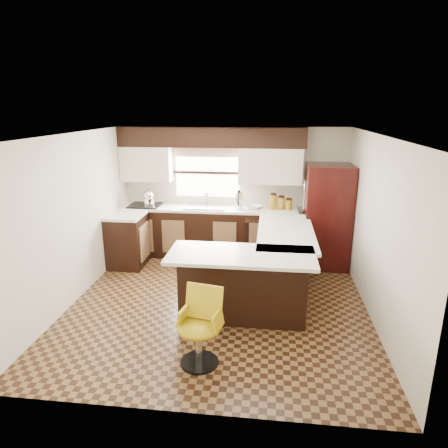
# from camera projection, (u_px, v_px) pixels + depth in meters

# --- Properties ---
(floor) EXTENTS (4.40, 4.40, 0.00)m
(floor) POSITION_uv_depth(u_px,v_px,m) (219.00, 302.00, 5.83)
(floor) COLOR #49301A
(floor) RESTS_ON ground
(ceiling) EXTENTS (4.40, 4.40, 0.00)m
(ceiling) POSITION_uv_depth(u_px,v_px,m) (218.00, 135.00, 5.15)
(ceiling) COLOR silver
(ceiling) RESTS_ON wall_back
(wall_back) EXTENTS (4.40, 0.00, 4.40)m
(wall_back) POSITION_uv_depth(u_px,v_px,m) (234.00, 191.00, 7.58)
(wall_back) COLOR beige
(wall_back) RESTS_ON floor
(wall_front) EXTENTS (4.40, 0.00, 4.40)m
(wall_front) POSITION_uv_depth(u_px,v_px,m) (184.00, 297.00, 3.39)
(wall_front) COLOR beige
(wall_front) RESTS_ON floor
(wall_left) EXTENTS (0.00, 4.40, 4.40)m
(wall_left) POSITION_uv_depth(u_px,v_px,m) (74.00, 219.00, 5.73)
(wall_left) COLOR beige
(wall_left) RESTS_ON floor
(wall_right) EXTENTS (0.00, 4.40, 4.40)m
(wall_right) POSITION_uv_depth(u_px,v_px,m) (376.00, 229.00, 5.25)
(wall_right) COLOR beige
(wall_right) RESTS_ON floor
(base_cab_back) EXTENTS (3.30, 0.60, 0.90)m
(base_cab_back) POSITION_uv_depth(u_px,v_px,m) (208.00, 233.00, 7.56)
(base_cab_back) COLOR black
(base_cab_back) RESTS_ON floor
(base_cab_left) EXTENTS (0.60, 0.70, 0.90)m
(base_cab_left) POSITION_uv_depth(u_px,v_px,m) (128.00, 241.00, 7.10)
(base_cab_left) COLOR black
(base_cab_left) RESTS_ON floor
(counter_back) EXTENTS (3.30, 0.60, 0.04)m
(counter_back) POSITION_uv_depth(u_px,v_px,m) (208.00, 209.00, 7.43)
(counter_back) COLOR silver
(counter_back) RESTS_ON base_cab_back
(counter_left) EXTENTS (0.60, 0.70, 0.04)m
(counter_left) POSITION_uv_depth(u_px,v_px,m) (126.00, 215.00, 6.96)
(counter_left) COLOR silver
(counter_left) RESTS_ON base_cab_left
(soffit) EXTENTS (3.40, 0.35, 0.36)m
(soffit) POSITION_uv_depth(u_px,v_px,m) (211.00, 137.00, 7.17)
(soffit) COLOR black
(soffit) RESTS_ON wall_back
(upper_cab_left) EXTENTS (0.94, 0.35, 0.64)m
(upper_cab_left) POSITION_uv_depth(u_px,v_px,m) (147.00, 164.00, 7.45)
(upper_cab_left) COLOR beige
(upper_cab_left) RESTS_ON wall_back
(upper_cab_right) EXTENTS (1.14, 0.35, 0.64)m
(upper_cab_right) POSITION_uv_depth(u_px,v_px,m) (270.00, 166.00, 7.19)
(upper_cab_right) COLOR beige
(upper_cab_right) RESTS_ON wall_back
(window_pane) EXTENTS (1.20, 0.02, 0.90)m
(window_pane) POSITION_uv_depth(u_px,v_px,m) (207.00, 173.00, 7.52)
(window_pane) COLOR white
(window_pane) RESTS_ON wall_back
(valance) EXTENTS (1.30, 0.06, 0.18)m
(valance) POSITION_uv_depth(u_px,v_px,m) (207.00, 152.00, 7.37)
(valance) COLOR #D19B93
(valance) RESTS_ON wall_back
(sink) EXTENTS (0.75, 0.45, 0.03)m
(sink) POSITION_uv_depth(u_px,v_px,m) (205.00, 207.00, 7.40)
(sink) COLOR #B2B2B7
(sink) RESTS_ON counter_back
(dishwasher) EXTENTS (0.58, 0.03, 0.78)m
(dishwasher) POSITION_uv_depth(u_px,v_px,m) (261.00, 241.00, 7.18)
(dishwasher) COLOR black
(dishwasher) RESTS_ON floor
(cooktop) EXTENTS (0.58, 0.50, 0.02)m
(cooktop) POSITION_uv_depth(u_px,v_px,m) (145.00, 205.00, 7.53)
(cooktop) COLOR black
(cooktop) RESTS_ON counter_back
(peninsula_long) EXTENTS (0.60, 1.95, 0.90)m
(peninsula_long) POSITION_uv_depth(u_px,v_px,m) (281.00, 261.00, 6.20)
(peninsula_long) COLOR black
(peninsula_long) RESTS_ON floor
(peninsula_return) EXTENTS (1.65, 0.60, 0.90)m
(peninsula_return) POSITION_uv_depth(u_px,v_px,m) (243.00, 286.00, 5.33)
(peninsula_return) COLOR black
(peninsula_return) RESTS_ON floor
(counter_pen_long) EXTENTS (0.84, 1.95, 0.04)m
(counter_pen_long) POSITION_uv_depth(u_px,v_px,m) (286.00, 232.00, 6.05)
(counter_pen_long) COLOR silver
(counter_pen_long) RESTS_ON peninsula_long
(counter_pen_return) EXTENTS (1.89, 0.84, 0.04)m
(counter_pen_return) POSITION_uv_depth(u_px,v_px,m) (241.00, 255.00, 5.11)
(counter_pen_return) COLOR silver
(counter_pen_return) RESTS_ON peninsula_return
(refrigerator) EXTENTS (0.78, 0.74, 1.81)m
(refrigerator) POSITION_uv_depth(u_px,v_px,m) (327.00, 216.00, 6.97)
(refrigerator) COLOR black
(refrigerator) RESTS_ON floor
(bar_chair) EXTENTS (0.55, 0.55, 0.87)m
(bar_chair) POSITION_uv_depth(u_px,v_px,m) (199.00, 329.00, 4.33)
(bar_chair) COLOR #BFA20F
(bar_chair) RESTS_ON floor
(kettle) EXTENTS (0.22, 0.22, 0.30)m
(kettle) POSITION_uv_depth(u_px,v_px,m) (148.00, 197.00, 7.48)
(kettle) COLOR silver
(kettle) RESTS_ON cooktop
(percolator) EXTENTS (0.14, 0.14, 0.31)m
(percolator) POSITION_uv_depth(u_px,v_px,m) (239.00, 200.00, 7.31)
(percolator) COLOR silver
(percolator) RESTS_ON counter_back
(mixing_bowl) EXTENTS (0.36, 0.36, 0.07)m
(mixing_bowl) POSITION_uv_depth(u_px,v_px,m) (254.00, 207.00, 7.31)
(mixing_bowl) COLOR white
(mixing_bowl) RESTS_ON counter_back
(canister_large) EXTENTS (0.14, 0.14, 0.26)m
(canister_large) POSITION_uv_depth(u_px,v_px,m) (273.00, 202.00, 7.27)
(canister_large) COLOR olive
(canister_large) RESTS_ON counter_back
(canister_med) EXTENTS (0.13, 0.13, 0.22)m
(canister_med) POSITION_uv_depth(u_px,v_px,m) (281.00, 203.00, 7.26)
(canister_med) COLOR olive
(canister_med) RESTS_ON counter_back
(canister_small) EXTENTS (0.13, 0.13, 0.18)m
(canister_small) POSITION_uv_depth(u_px,v_px,m) (289.00, 205.00, 7.25)
(canister_small) COLOR olive
(canister_small) RESTS_ON counter_back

